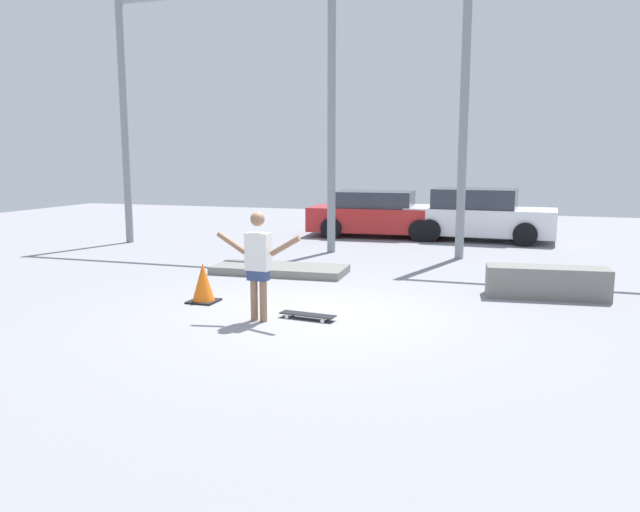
{
  "coord_description": "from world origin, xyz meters",
  "views": [
    {
      "loc": [
        2.9,
        -8.52,
        2.32
      ],
      "look_at": [
        -0.25,
        1.15,
        0.71
      ],
      "focal_mm": 35.0,
      "sensor_mm": 36.0,
      "label": 1
    }
  ],
  "objects_px": {
    "manual_pad": "(280,269)",
    "parked_car_white": "(479,216)",
    "skateboarder": "(258,260)",
    "parked_car_red": "(378,214)",
    "traffic_cone": "(203,283)",
    "skateboard": "(308,315)",
    "grind_box": "(547,282)"
  },
  "relations": [
    {
      "from": "skateboard",
      "to": "skateboarder",
      "type": "bearing_deg",
      "value": -147.89
    },
    {
      "from": "parked_car_red",
      "to": "traffic_cone",
      "type": "height_order",
      "value": "parked_car_red"
    },
    {
      "from": "parked_car_red",
      "to": "grind_box",
      "type": "bearing_deg",
      "value": -61.36
    },
    {
      "from": "skateboarder",
      "to": "manual_pad",
      "type": "xyz_separation_m",
      "value": [
        -1.09,
        3.54,
        -0.81
      ]
    },
    {
      "from": "skateboarder",
      "to": "parked_car_red",
      "type": "distance_m",
      "value": 10.01
    },
    {
      "from": "skateboard",
      "to": "manual_pad",
      "type": "bearing_deg",
      "value": 124.2
    },
    {
      "from": "skateboarder",
      "to": "traffic_cone",
      "type": "distance_m",
      "value": 1.65
    },
    {
      "from": "parked_car_white",
      "to": "traffic_cone",
      "type": "relative_size",
      "value": 6.43
    },
    {
      "from": "grind_box",
      "to": "traffic_cone",
      "type": "distance_m",
      "value": 5.68
    },
    {
      "from": "grind_box",
      "to": "traffic_cone",
      "type": "xyz_separation_m",
      "value": [
        -5.28,
        -2.07,
        0.05
      ]
    },
    {
      "from": "manual_pad",
      "to": "parked_car_white",
      "type": "bearing_deg",
      "value": 62.09
    },
    {
      "from": "skateboarder",
      "to": "parked_car_red",
      "type": "bearing_deg",
      "value": 96.91
    },
    {
      "from": "skateboard",
      "to": "grind_box",
      "type": "relative_size",
      "value": 0.44
    },
    {
      "from": "skateboard",
      "to": "manual_pad",
      "type": "distance_m",
      "value": 3.66
    },
    {
      "from": "manual_pad",
      "to": "traffic_cone",
      "type": "xyz_separation_m",
      "value": [
        -0.24,
        -2.73,
        0.24
      ]
    },
    {
      "from": "manual_pad",
      "to": "parked_car_red",
      "type": "relative_size",
      "value": 0.64
    },
    {
      "from": "parked_car_red",
      "to": "parked_car_white",
      "type": "relative_size",
      "value": 1.01
    },
    {
      "from": "skateboard",
      "to": "grind_box",
      "type": "height_order",
      "value": "grind_box"
    },
    {
      "from": "skateboarder",
      "to": "grind_box",
      "type": "relative_size",
      "value": 0.8
    },
    {
      "from": "parked_car_white",
      "to": "traffic_cone",
      "type": "xyz_separation_m",
      "value": [
        -3.68,
        -9.23,
        -0.38
      ]
    },
    {
      "from": "skateboarder",
      "to": "traffic_cone",
      "type": "relative_size",
      "value": 2.44
    },
    {
      "from": "manual_pad",
      "to": "traffic_cone",
      "type": "relative_size",
      "value": 4.17
    },
    {
      "from": "grind_box",
      "to": "parked_car_red",
      "type": "relative_size",
      "value": 0.47
    },
    {
      "from": "skateboard",
      "to": "traffic_cone",
      "type": "relative_size",
      "value": 1.33
    },
    {
      "from": "skateboard",
      "to": "parked_car_white",
      "type": "relative_size",
      "value": 0.21
    },
    {
      "from": "parked_car_red",
      "to": "traffic_cone",
      "type": "xyz_separation_m",
      "value": [
        -0.8,
        -9.19,
        -0.33
      ]
    },
    {
      "from": "manual_pad",
      "to": "traffic_cone",
      "type": "height_order",
      "value": "traffic_cone"
    },
    {
      "from": "skateboard",
      "to": "parked_car_red",
      "type": "bearing_deg",
      "value": 103.02
    },
    {
      "from": "parked_car_red",
      "to": "parked_car_white",
      "type": "height_order",
      "value": "parked_car_white"
    },
    {
      "from": "parked_car_red",
      "to": "skateboard",
      "type": "bearing_deg",
      "value": -86.74
    },
    {
      "from": "manual_pad",
      "to": "parked_car_white",
      "type": "distance_m",
      "value": 7.38
    },
    {
      "from": "skateboarder",
      "to": "parked_car_white",
      "type": "xyz_separation_m",
      "value": [
        2.35,
        10.03,
        -0.19
      ]
    }
  ]
}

